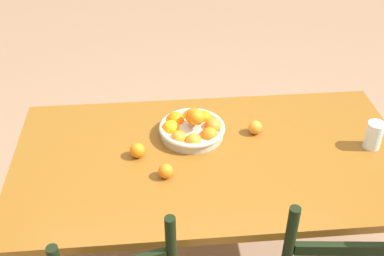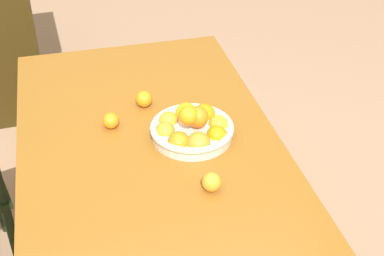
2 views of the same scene
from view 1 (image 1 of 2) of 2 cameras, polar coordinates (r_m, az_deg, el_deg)
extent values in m
cube|color=brown|center=(2.08, 2.30, -3.66)|extent=(1.69, 0.91, 0.04)
cylinder|color=#8C4110|center=(2.74, 16.75, -3.91)|extent=(0.08, 0.08, 0.70)
cylinder|color=#8C4110|center=(2.62, -15.24, -5.81)|extent=(0.08, 0.08, 0.70)
cube|color=black|center=(1.67, 17.36, -13.49)|extent=(0.31, 0.05, 0.04)
cylinder|color=beige|center=(2.17, 0.00, -0.40)|extent=(0.28, 0.28, 0.04)
torus|color=beige|center=(2.15, 0.00, 0.05)|extent=(0.30, 0.30, 0.02)
sphere|color=orange|center=(2.15, -2.54, -0.12)|extent=(0.08, 0.08, 0.08)
sphere|color=orange|center=(2.10, -1.57, -1.27)|extent=(0.07, 0.07, 0.07)
sphere|color=orange|center=(2.08, 0.13, -1.60)|extent=(0.07, 0.07, 0.07)
sphere|color=orange|center=(2.11, 2.08, -0.94)|extent=(0.08, 0.08, 0.08)
sphere|color=orange|center=(2.16, 2.52, 0.12)|extent=(0.08, 0.08, 0.08)
sphere|color=orange|center=(2.22, 1.42, 1.14)|extent=(0.07, 0.07, 0.07)
sphere|color=orange|center=(2.23, -0.17, 1.39)|extent=(0.07, 0.07, 0.07)
sphere|color=orange|center=(2.20, -1.99, 0.87)|extent=(0.08, 0.08, 0.08)
sphere|color=orange|center=(2.10, 0.56, 1.24)|extent=(0.07, 0.07, 0.07)
sphere|color=orange|center=(2.14, 0.23, 1.39)|extent=(0.08, 0.08, 0.08)
sphere|color=orange|center=(2.05, -6.48, -2.64)|extent=(0.06, 0.06, 0.06)
sphere|color=orange|center=(2.19, 7.49, 0.07)|extent=(0.06, 0.06, 0.06)
sphere|color=orange|center=(1.94, -3.14, -5.11)|extent=(0.06, 0.06, 0.06)
cylinder|color=silver|center=(2.22, 20.70, -0.78)|extent=(0.07, 0.07, 0.12)
camera|label=2|loc=(2.17, 50.16, 20.32)|focal=51.51mm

